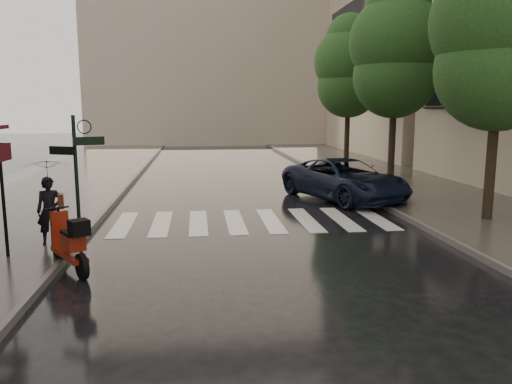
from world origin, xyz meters
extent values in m
plane|color=black|center=(0.00, 0.00, 0.00)|extent=(120.00, 120.00, 0.00)
cube|color=#38332D|center=(-4.50, 12.00, 0.06)|extent=(6.00, 60.00, 0.12)
cube|color=#38332D|center=(10.25, 12.00, 0.06)|extent=(5.50, 60.00, 0.12)
cube|color=#595651|center=(-1.45, 12.00, 0.07)|extent=(0.12, 60.00, 0.16)
cube|color=#595651|center=(7.45, 12.00, 0.07)|extent=(0.12, 60.00, 0.16)
cube|color=silver|center=(-0.70, 6.00, 0.01)|extent=(0.50, 3.20, 0.01)
cube|color=silver|center=(0.35, 6.00, 0.01)|extent=(0.50, 3.20, 0.01)
cube|color=silver|center=(1.40, 6.00, 0.01)|extent=(0.50, 3.20, 0.01)
cube|color=silver|center=(2.45, 6.00, 0.01)|extent=(0.50, 3.20, 0.01)
cube|color=silver|center=(3.50, 6.00, 0.01)|extent=(0.50, 3.20, 0.01)
cube|color=silver|center=(4.55, 6.00, 0.01)|extent=(0.50, 3.20, 0.01)
cube|color=silver|center=(5.60, 6.00, 0.01)|extent=(0.50, 3.20, 0.01)
cube|color=silver|center=(6.65, 6.00, 0.01)|extent=(0.50, 3.20, 0.01)
cylinder|color=black|center=(-2.65, 2.75, 1.29)|extent=(0.07, 0.07, 2.35)
cylinder|color=black|center=(-1.20, 3.00, 1.55)|extent=(0.08, 0.08, 3.10)
cube|color=black|center=(-0.90, 3.00, 2.55)|extent=(0.62, 0.26, 0.18)
cube|color=black|center=(-1.48, 3.00, 2.35)|extent=(0.56, 0.29, 0.18)
cube|color=tan|center=(16.50, 26.00, 9.25)|extent=(8.00, 16.00, 18.50)
cube|color=tan|center=(3.00, 38.00, 10.00)|extent=(22.00, 6.00, 20.00)
cylinder|color=black|center=(9.60, 5.00, 2.25)|extent=(0.28, 0.28, 4.26)
sphere|color=#1D3513|center=(9.60, 5.00, 4.30)|extent=(3.40, 3.40, 3.40)
sphere|color=#1D3513|center=(9.60, 5.00, 5.59)|extent=(3.80, 3.80, 3.80)
cylinder|color=black|center=(9.50, 12.00, 2.36)|extent=(0.28, 0.28, 4.48)
sphere|color=#1D3513|center=(9.50, 12.00, 4.52)|extent=(3.40, 3.40, 3.40)
sphere|color=#1D3513|center=(9.50, 12.00, 5.88)|extent=(3.80, 3.80, 3.80)
sphere|color=#1D3513|center=(9.50, 12.00, 7.16)|extent=(2.60, 2.60, 2.60)
cylinder|color=black|center=(9.70, 19.00, 2.30)|extent=(0.28, 0.28, 4.37)
sphere|color=#1D3513|center=(9.70, 19.00, 4.41)|extent=(3.40, 3.40, 3.40)
sphere|color=#1D3513|center=(9.70, 19.00, 5.74)|extent=(3.80, 3.80, 3.80)
sphere|color=#1D3513|center=(9.70, 19.00, 6.98)|extent=(2.60, 2.60, 2.60)
imported|color=black|center=(-2.00, 3.68, 0.91)|extent=(0.65, 0.50, 1.58)
imported|color=black|center=(-2.00, 3.68, 2.10)|extent=(1.13, 1.14, 0.86)
cube|color=#4E2314|center=(-1.76, 3.73, 1.12)|extent=(0.19, 0.32, 0.34)
cylinder|color=black|center=(-0.83, 1.42, 0.26)|extent=(0.37, 0.49, 0.51)
cylinder|color=black|center=(-1.54, 2.55, 0.26)|extent=(0.37, 0.49, 0.51)
cube|color=maroon|center=(-1.20, 2.01, 0.34)|extent=(1.00, 1.33, 0.11)
cube|color=maroon|center=(-1.06, 1.78, 0.66)|extent=(0.59, 0.67, 0.30)
cube|color=maroon|center=(-1.46, 2.41, 0.75)|extent=(0.36, 0.29, 0.80)
cylinder|color=black|center=(-1.52, 2.50, 1.20)|extent=(0.43, 0.30, 0.04)
cube|color=black|center=(-0.84, 1.45, 1.01)|extent=(0.46, 0.45, 0.30)
imported|color=black|center=(6.61, 9.06, 0.73)|extent=(4.16, 5.76, 1.46)
camera|label=1|loc=(1.40, -8.06, 3.25)|focal=35.00mm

